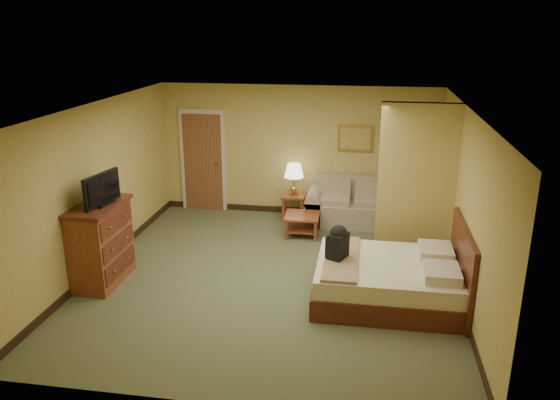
% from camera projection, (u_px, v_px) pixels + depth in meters
% --- Properties ---
extents(floor, '(6.00, 6.00, 0.00)m').
position_uv_depth(floor, '(272.00, 277.00, 8.42)').
color(floor, '#545B3B').
rests_on(floor, ground).
extents(ceiling, '(6.00, 6.00, 0.00)m').
position_uv_depth(ceiling, '(271.00, 108.00, 7.61)').
color(ceiling, white).
rests_on(ceiling, back_wall).
extents(back_wall, '(5.50, 0.02, 2.60)m').
position_uv_depth(back_wall, '(298.00, 151.00, 10.83)').
color(back_wall, tan).
rests_on(back_wall, floor).
extents(left_wall, '(0.02, 6.00, 2.60)m').
position_uv_depth(left_wall, '(97.00, 188.00, 8.44)').
color(left_wall, tan).
rests_on(left_wall, floor).
extents(right_wall, '(0.02, 6.00, 2.60)m').
position_uv_depth(right_wall, '(465.00, 206.00, 7.60)').
color(right_wall, tan).
rests_on(right_wall, floor).
extents(partition, '(1.20, 0.15, 2.60)m').
position_uv_depth(partition, '(416.00, 186.00, 8.56)').
color(partition, tan).
rests_on(partition, floor).
extents(door, '(0.94, 0.16, 2.10)m').
position_uv_depth(door, '(203.00, 161.00, 11.18)').
color(door, beige).
rests_on(door, floor).
extents(baseboard, '(5.50, 0.02, 0.12)m').
position_uv_depth(baseboard, '(297.00, 210.00, 11.21)').
color(baseboard, black).
rests_on(baseboard, floor).
extents(loveseat, '(1.78, 0.83, 0.90)m').
position_uv_depth(loveseat, '(352.00, 209.00, 10.58)').
color(loveseat, tan).
rests_on(loveseat, floor).
extents(side_table, '(0.46, 0.46, 0.50)m').
position_uv_depth(side_table, '(294.00, 203.00, 10.81)').
color(side_table, brown).
rests_on(side_table, floor).
extents(table_lamp, '(0.38, 0.38, 0.62)m').
position_uv_depth(table_lamp, '(294.00, 171.00, 10.61)').
color(table_lamp, '#A1743B').
rests_on(table_lamp, side_table).
extents(coffee_table, '(0.63, 0.63, 0.40)m').
position_uv_depth(coffee_table, '(302.00, 221.00, 9.98)').
color(coffee_table, brown).
rests_on(coffee_table, floor).
extents(wall_picture, '(0.68, 0.04, 0.53)m').
position_uv_depth(wall_picture, '(355.00, 139.00, 10.54)').
color(wall_picture, '#B78E3F').
rests_on(wall_picture, back_wall).
extents(dresser, '(0.61, 1.15, 1.23)m').
position_uv_depth(dresser, '(101.00, 243.00, 8.10)').
color(dresser, brown).
rests_on(dresser, floor).
extents(tv, '(0.25, 0.76, 0.47)m').
position_uv_depth(tv, '(102.00, 190.00, 7.82)').
color(tv, black).
rests_on(tv, dresser).
extents(bed, '(2.07, 1.76, 1.14)m').
position_uv_depth(bed, '(394.00, 279.00, 7.65)').
color(bed, '#4B1C11').
rests_on(bed, floor).
extents(backpack, '(0.31, 0.36, 0.53)m').
position_uv_depth(backpack, '(338.00, 242.00, 7.58)').
color(backpack, black).
rests_on(backpack, bed).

